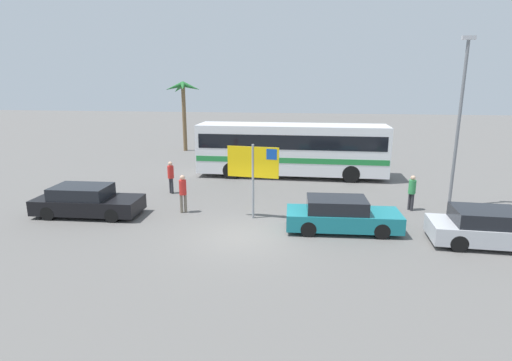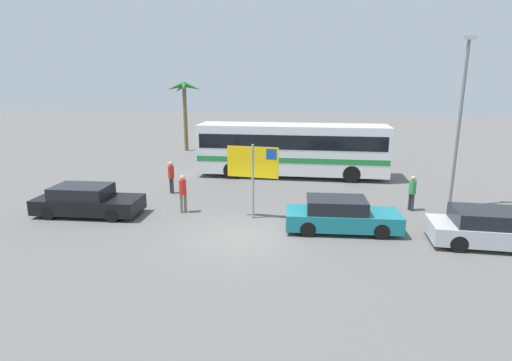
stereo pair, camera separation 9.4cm
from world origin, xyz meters
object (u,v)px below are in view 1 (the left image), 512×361
(car_black, at_px, (87,201))
(pedestrian_near_sign, at_px, (412,190))
(car_teal, at_px, (341,215))
(ferry_sign, at_px, (254,165))
(pedestrian_by_bus, at_px, (183,191))
(pedestrian_crossing_lot, at_px, (171,175))
(car_silver, at_px, (490,228))
(bus_front_coach, at_px, (291,148))

(car_black, distance_m, pedestrian_near_sign, 14.45)
(car_teal, bearing_deg, ferry_sign, 161.11)
(car_black, bearing_deg, ferry_sign, 2.69)
(ferry_sign, bearing_deg, pedestrian_near_sign, 23.21)
(pedestrian_by_bus, height_order, pedestrian_crossing_lot, pedestrian_by_bus)
(pedestrian_near_sign, bearing_deg, pedestrian_by_bus, -18.08)
(car_teal, bearing_deg, pedestrian_by_bus, 165.96)
(car_teal, bearing_deg, pedestrian_near_sign, 39.99)
(car_silver, bearing_deg, pedestrian_near_sign, 117.95)
(car_black, xyz_separation_m, pedestrian_by_bus, (4.06, 0.93, 0.38))
(pedestrian_by_bus, bearing_deg, bus_front_coach, -54.88)
(car_teal, distance_m, pedestrian_by_bus, 6.96)
(bus_front_coach, bearing_deg, car_teal, -75.11)
(pedestrian_by_bus, bearing_deg, pedestrian_near_sign, -105.85)
(bus_front_coach, height_order, ferry_sign, ferry_sign)
(ferry_sign, distance_m, pedestrian_by_bus, 3.50)
(ferry_sign, xyz_separation_m, car_black, (-7.29, -0.60, -1.69))
(ferry_sign, bearing_deg, car_teal, -9.37)
(pedestrian_crossing_lot, bearing_deg, bus_front_coach, 171.36)
(car_black, xyz_separation_m, car_silver, (16.05, -1.18, -0.00))
(car_silver, bearing_deg, pedestrian_crossing_lot, 161.63)
(car_black, relative_size, pedestrian_by_bus, 2.68)
(pedestrian_crossing_lot, bearing_deg, pedestrian_near_sign, 126.52)
(car_black, distance_m, pedestrian_by_bus, 4.18)
(car_black, relative_size, pedestrian_near_sign, 2.84)
(car_black, bearing_deg, pedestrian_near_sign, 8.52)
(car_black, relative_size, car_silver, 1.08)
(car_black, distance_m, car_silver, 16.09)
(bus_front_coach, height_order, car_silver, bus_front_coach)
(ferry_sign, xyz_separation_m, car_teal, (3.58, -1.03, -1.69))
(car_teal, height_order, pedestrian_by_bus, pedestrian_by_bus)
(ferry_sign, bearing_deg, car_silver, -4.76)
(ferry_sign, distance_m, pedestrian_near_sign, 7.34)
(car_teal, height_order, car_black, same)
(bus_front_coach, xyz_separation_m, pedestrian_by_bus, (-4.39, -7.78, -0.77))
(pedestrian_near_sign, distance_m, pedestrian_by_bus, 10.29)
(bus_front_coach, bearing_deg, car_black, -134.11)
(bus_front_coach, height_order, pedestrian_crossing_lot, bus_front_coach)
(car_silver, distance_m, pedestrian_near_sign, 4.26)
(pedestrian_near_sign, bearing_deg, ferry_sign, -11.24)
(car_black, height_order, pedestrian_crossing_lot, pedestrian_crossing_lot)
(car_teal, distance_m, pedestrian_near_sign, 4.54)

